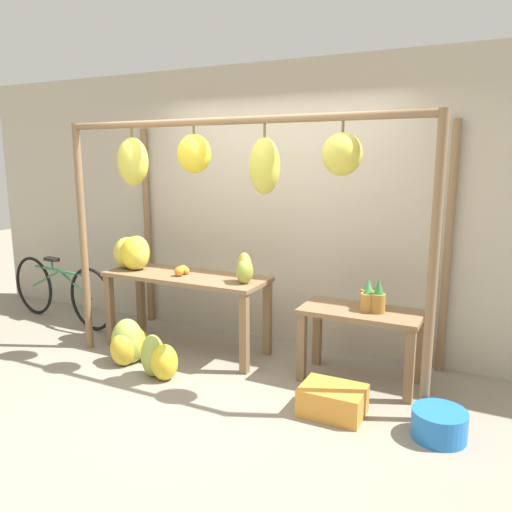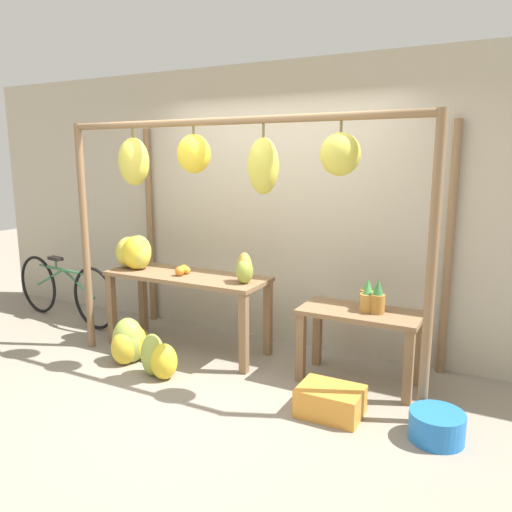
{
  "view_description": "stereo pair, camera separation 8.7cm",
  "coord_description": "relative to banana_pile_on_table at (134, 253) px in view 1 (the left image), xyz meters",
  "views": [
    {
      "loc": [
        2.01,
        -3.17,
        1.88
      ],
      "look_at": [
        0.06,
        0.76,
        1.02
      ],
      "focal_mm": 35.0,
      "sensor_mm": 36.0,
      "label": 1
    },
    {
      "loc": [
        2.09,
        -3.13,
        1.88
      ],
      "look_at": [
        0.06,
        0.76,
        1.02
      ],
      "focal_mm": 35.0,
      "sensor_mm": 36.0,
      "label": 2
    }
  ],
  "objects": [
    {
      "name": "fruit_crate_white",
      "position": [
        2.31,
        -0.57,
        -0.83
      ],
      "size": [
        0.47,
        0.35,
        0.21
      ],
      "color": "orange",
      "rests_on": "ground_plane"
    },
    {
      "name": "display_table_main",
      "position": [
        0.61,
        0.02,
        -0.29
      ],
      "size": [
        1.64,
        0.58,
        0.77
      ],
      "color": "brown",
      "rests_on": "ground_plane"
    },
    {
      "name": "banana_pile_ground_left",
      "position": [
        0.31,
        -0.49,
        -0.76
      ],
      "size": [
        0.39,
        0.42,
        0.42
      ],
      "color": "#9EB247",
      "rests_on": "ground_plane"
    },
    {
      "name": "ground_plane",
      "position": [
        1.31,
        -0.74,
        -0.93
      ],
      "size": [
        20.0,
        20.0,
        0.0
      ],
      "primitive_type": "plane",
      "color": "gray"
    },
    {
      "name": "banana_pile_ground_right",
      "position": [
        0.76,
        -0.64,
        -0.76
      ],
      "size": [
        0.41,
        0.3,
        0.38
      ],
      "color": "yellow",
      "rests_on": "ground_plane"
    },
    {
      "name": "banana_pile_on_table",
      "position": [
        0.0,
        0.0,
        0.0
      ],
      "size": [
        0.49,
        0.42,
        0.34
      ],
      "color": "gold",
      "rests_on": "display_table_main"
    },
    {
      "name": "display_table_side",
      "position": [
        2.34,
        0.06,
        -0.43
      ],
      "size": [
        0.99,
        0.5,
        0.64
      ],
      "color": "brown",
      "rests_on": "ground_plane"
    },
    {
      "name": "blue_bucket",
      "position": [
        3.06,
        -0.56,
        -0.83
      ],
      "size": [
        0.37,
        0.37,
        0.2
      ],
      "color": "blue",
      "rests_on": "ground_plane"
    },
    {
      "name": "papaya_pile",
      "position": [
        1.28,
        -0.02,
        -0.04
      ],
      "size": [
        0.21,
        0.24,
        0.27
      ],
      "color": "#B2993D",
      "rests_on": "display_table_main"
    },
    {
      "name": "orange_pile",
      "position": [
        0.58,
        0.01,
        -0.12
      ],
      "size": [
        0.15,
        0.21,
        0.09
      ],
      "color": "orange",
      "rests_on": "display_table_main"
    },
    {
      "name": "pineapple_cluster",
      "position": [
        2.41,
        0.09,
        -0.19
      ],
      "size": [
        0.24,
        0.24,
        0.29
      ],
      "color": "#B27F38",
      "rests_on": "display_table_side"
    },
    {
      "name": "stall_awning",
      "position": [
        1.28,
        -0.23,
        0.75
      ],
      "size": [
        3.31,
        1.15,
        2.2
      ],
      "color": "brown",
      "rests_on": "ground_plane"
    },
    {
      "name": "parked_bicycle",
      "position": [
        -1.2,
        0.11,
        -0.56
      ],
      "size": [
        1.78,
        0.26,
        0.75
      ],
      "color": "black",
      "rests_on": "ground_plane"
    },
    {
      "name": "shop_wall_back",
      "position": [
        1.31,
        0.7,
        0.47
      ],
      "size": [
        8.0,
        0.08,
        2.8
      ],
      "color": "#B2A893",
      "rests_on": "ground_plane"
    }
  ]
}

